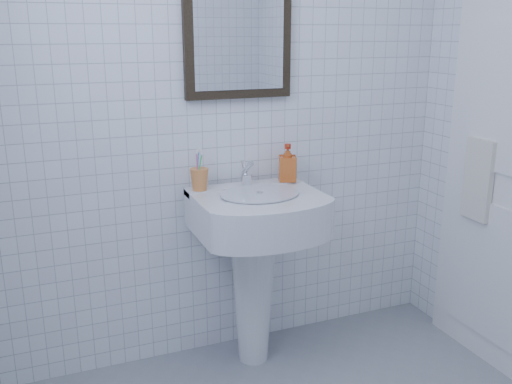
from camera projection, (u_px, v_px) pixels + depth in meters
name	position (u px, v px, depth m)	size (l,w,h in m)	color
wall_back	(230.00, 96.00, 2.59)	(2.20, 0.02, 2.50)	white
washbasin	(255.00, 249.00, 2.60)	(0.56, 0.41, 0.86)	silver
faucet	(247.00, 175.00, 2.60)	(0.05, 0.11, 0.13)	silver
toothbrush_cup	(199.00, 179.00, 2.53)	(0.08, 0.08, 0.10)	orange
soap_dispenser	(288.00, 163.00, 2.67)	(0.08, 0.08, 0.18)	#BB3B12
wall_mirror	(238.00, 27.00, 2.51)	(0.50, 0.04, 0.62)	black
towel_ring	(486.00, 141.00, 2.60)	(0.18, 0.18, 0.01)	silver
hand_towel	(478.00, 180.00, 2.64)	(0.03, 0.16, 0.38)	silver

